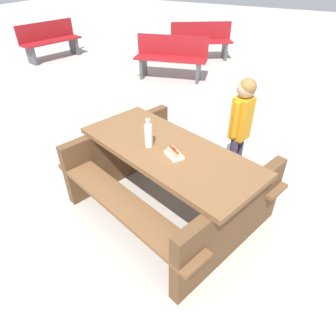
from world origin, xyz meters
TOP-DOWN VIEW (x-y plane):
  - ground_plane at (0.00, 0.00)m, footprint 30.00×30.00m
  - picnic_table at (0.00, 0.00)m, footprint 2.15×1.90m
  - soda_bottle at (-0.18, -0.05)m, footprint 0.07×0.07m
  - hotdog_tray at (0.11, -0.09)m, footprint 0.21×0.19m
  - child_in_coat at (0.45, 0.83)m, footprint 0.22×0.29m
  - park_bench_near at (-1.79, 3.61)m, footprint 1.55×0.75m
  - park_bench_mid at (-1.78, 5.24)m, footprint 1.49×1.13m
  - park_bench_far at (-5.16, 3.55)m, footprint 0.76×1.55m

SIDE VIEW (x-z plane):
  - ground_plane at x=0.00m, z-range 0.00..0.00m
  - picnic_table at x=0.00m, z-range 0.07..0.82m
  - park_bench_near at x=-1.79m, z-range 0.02..0.87m
  - park_bench_mid at x=-1.78m, z-range 0.02..0.87m
  - park_bench_far at x=-5.16m, z-range 0.02..0.87m
  - child_in_coat at x=0.45m, z-range 0.17..1.39m
  - hotdog_tray at x=0.11m, z-range 0.74..0.82m
  - soda_bottle at x=-0.18m, z-range 0.74..1.02m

